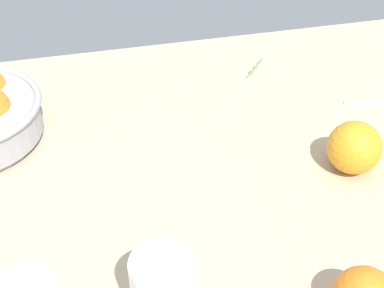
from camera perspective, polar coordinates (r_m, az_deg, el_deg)
name	(u,v)px	position (r cm, az deg, el deg)	size (l,w,h in cm)	color
ground_plane	(206,173)	(88.23, 1.43, -3.09)	(147.98, 82.34, 3.00)	tan
loose_orange_0	(354,148)	(87.87, 16.55, -0.36)	(8.37, 8.37, 8.37)	orange
herb_sprig_0	(254,68)	(111.86, 6.46, 7.85)	(5.63, 6.61, 0.95)	#4F7E3A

